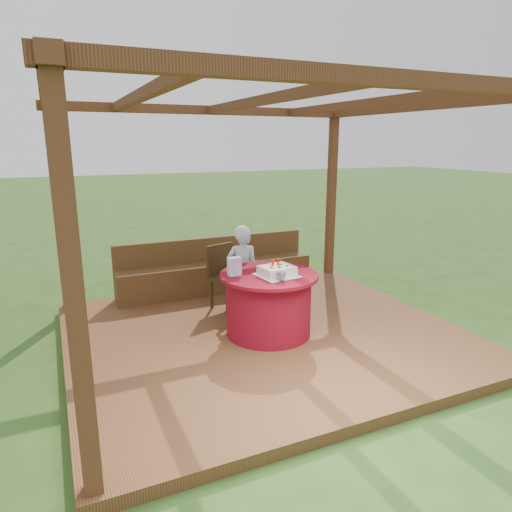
{
  "coord_description": "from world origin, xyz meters",
  "views": [
    {
      "loc": [
        -2.19,
        -4.63,
        2.35
      ],
      "look_at": [
        0.0,
        0.25,
        1.0
      ],
      "focal_mm": 32.0,
      "sensor_mm": 36.0,
      "label": 1
    }
  ],
  "objects_px": {
    "elderly_woman": "(242,268)",
    "birthday_cake": "(277,271)",
    "table": "(269,303)",
    "chair": "(225,273)",
    "drinking_glass": "(281,277)",
    "gift_bag": "(234,266)",
    "bench": "(217,274)"
  },
  "relations": [
    {
      "from": "birthday_cake",
      "to": "drinking_glass",
      "type": "xyz_separation_m",
      "value": [
        -0.06,
        -0.22,
        -0.01
      ]
    },
    {
      "from": "birthday_cake",
      "to": "gift_bag",
      "type": "xyz_separation_m",
      "value": [
        -0.44,
        0.21,
        0.05
      ]
    },
    {
      "from": "chair",
      "to": "birthday_cake",
      "type": "xyz_separation_m",
      "value": [
        0.2,
        -1.16,
        0.32
      ]
    },
    {
      "from": "birthday_cake",
      "to": "gift_bag",
      "type": "height_order",
      "value": "gift_bag"
    },
    {
      "from": "table",
      "to": "chair",
      "type": "relative_size",
      "value": 1.31
    },
    {
      "from": "birthday_cake",
      "to": "drinking_glass",
      "type": "distance_m",
      "value": 0.22
    },
    {
      "from": "bench",
      "to": "gift_bag",
      "type": "height_order",
      "value": "gift_bag"
    },
    {
      "from": "bench",
      "to": "elderly_woman",
      "type": "distance_m",
      "value": 1.0
    },
    {
      "from": "birthday_cake",
      "to": "bench",
      "type": "bearing_deg",
      "value": 92.04
    },
    {
      "from": "elderly_woman",
      "to": "birthday_cake",
      "type": "relative_size",
      "value": 2.48
    },
    {
      "from": "bench",
      "to": "birthday_cake",
      "type": "height_order",
      "value": "birthday_cake"
    },
    {
      "from": "table",
      "to": "chair",
      "type": "distance_m",
      "value": 1.07
    },
    {
      "from": "gift_bag",
      "to": "elderly_woman",
      "type": "bearing_deg",
      "value": 64.83
    },
    {
      "from": "bench",
      "to": "table",
      "type": "height_order",
      "value": "bench"
    },
    {
      "from": "table",
      "to": "bench",
      "type": "bearing_deg",
      "value": 90.49
    },
    {
      "from": "chair",
      "to": "elderly_woman",
      "type": "relative_size",
      "value": 0.75
    },
    {
      "from": "table",
      "to": "gift_bag",
      "type": "distance_m",
      "value": 0.62
    },
    {
      "from": "elderly_woman",
      "to": "table",
      "type": "bearing_deg",
      "value": -91.62
    },
    {
      "from": "elderly_woman",
      "to": "birthday_cake",
      "type": "distance_m",
      "value": 0.98
    },
    {
      "from": "bench",
      "to": "elderly_woman",
      "type": "xyz_separation_m",
      "value": [
        0.04,
        -0.94,
        0.33
      ]
    },
    {
      "from": "table",
      "to": "birthday_cake",
      "type": "distance_m",
      "value": 0.44
    },
    {
      "from": "bench",
      "to": "chair",
      "type": "height_order",
      "value": "chair"
    },
    {
      "from": "table",
      "to": "elderly_woman",
      "type": "distance_m",
      "value": 0.88
    },
    {
      "from": "table",
      "to": "drinking_glass",
      "type": "bearing_deg",
      "value": -90.57
    },
    {
      "from": "gift_bag",
      "to": "bench",
      "type": "bearing_deg",
      "value": 81.14
    },
    {
      "from": "bench",
      "to": "chair",
      "type": "relative_size",
      "value": 3.44
    },
    {
      "from": "table",
      "to": "elderly_woman",
      "type": "xyz_separation_m",
      "value": [
        0.02,
        0.85,
        0.22
      ]
    },
    {
      "from": "table",
      "to": "chair",
      "type": "xyz_separation_m",
      "value": [
        -0.15,
        1.05,
        0.11
      ]
    },
    {
      "from": "birthday_cake",
      "to": "drinking_glass",
      "type": "height_order",
      "value": "birthday_cake"
    },
    {
      "from": "chair",
      "to": "drinking_glass",
      "type": "xyz_separation_m",
      "value": [
        0.15,
        -1.37,
        0.31
      ]
    },
    {
      "from": "table",
      "to": "drinking_glass",
      "type": "relative_size",
      "value": 11.21
    },
    {
      "from": "gift_bag",
      "to": "drinking_glass",
      "type": "xyz_separation_m",
      "value": [
        0.38,
        -0.43,
        -0.06
      ]
    }
  ]
}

